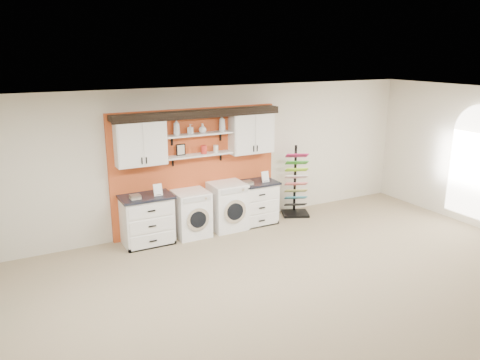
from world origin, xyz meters
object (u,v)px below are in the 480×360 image
base_cabinet_left (147,220)px  dryer (227,206)px  washer (191,213)px  sample_rack (296,193)px  base_cabinet_right (254,202)px

base_cabinet_left → dryer: size_ratio=1.00×
base_cabinet_left → washer: bearing=-0.2°
washer → dryer: 0.77m
base_cabinet_left → sample_rack: (3.30, 0.03, 0.03)m
base_cabinet_left → base_cabinet_right: base_cabinet_left is taller
sample_rack → base_cabinet_left: bearing=-155.5°
base_cabinet_left → washer: (0.87, -0.00, -0.02)m
base_cabinet_left → dryer: bearing=-0.1°
base_cabinet_right → washer: 1.39m
base_cabinet_left → base_cabinet_right: size_ratio=1.04×
washer → sample_rack: bearing=0.8°
dryer → base_cabinet_right: bearing=0.3°
base_cabinet_right → washer: (-1.39, -0.00, -0.00)m
dryer → sample_rack: (1.66, 0.03, 0.02)m
dryer → sample_rack: 1.67m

